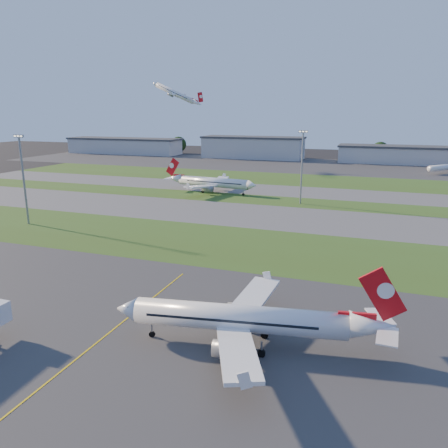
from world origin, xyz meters
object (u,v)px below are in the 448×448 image
at_px(light_mast_west, 23,174).
at_px(light_mast_centre, 302,162).
at_px(airliner_parked, 241,319).
at_px(mini_jet_near, 446,167).
at_px(airliner_taxiing, 213,183).

bearing_deg(light_mast_west, light_mast_centre, 38.66).
bearing_deg(light_mast_centre, light_mast_west, -141.34).
xyz_separation_m(airliner_parked, light_mast_west, (-79.53, 44.56, 10.79)).
bearing_deg(light_mast_west, mini_jet_near, 51.50).
bearing_deg(airliner_taxiing, light_mast_centre, 171.46).
bearing_deg(airliner_taxiing, mini_jet_near, -128.66).
distance_m(airliner_parked, airliner_taxiing, 120.19).
bearing_deg(airliner_parked, light_mast_west, 141.14).
relative_size(airliner_parked, mini_jet_near, 1.62).
distance_m(mini_jet_near, light_mast_centre, 122.16).
relative_size(airliner_taxiing, light_mast_west, 1.47).
distance_m(airliner_taxiing, light_mast_west, 74.37).
xyz_separation_m(mini_jet_near, light_mast_centre, (-59.10, -106.29, 11.53)).
relative_size(airliner_taxiing, mini_jet_near, 1.68).
bearing_deg(airliner_taxiing, light_mast_west, 70.25).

